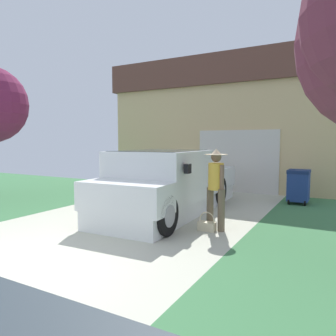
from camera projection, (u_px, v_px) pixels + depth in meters
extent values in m
cube|color=#B8B9A3|center=(157.00, 213.00, 8.36)|extent=(5.20, 9.00, 0.06)
cube|color=white|center=(173.00, 202.00, 8.53)|extent=(1.98, 5.46, 0.42)
cube|color=white|center=(160.00, 175.00, 7.79)|extent=(2.01, 2.32, 1.20)
cube|color=#1E2833|center=(160.00, 161.00, 7.76)|extent=(1.78, 2.14, 0.50)
cube|color=white|center=(125.00, 197.00, 6.44)|extent=(1.96, 0.89, 0.60)
cube|color=black|center=(195.00, 186.00, 9.87)|extent=(2.02, 2.40, 0.06)
cube|color=white|center=(224.00, 179.00, 9.43)|extent=(0.15, 2.33, 0.60)
cube|color=white|center=(168.00, 176.00, 10.27)|extent=(0.15, 2.33, 0.60)
cube|color=white|center=(207.00, 174.00, 10.86)|extent=(1.93, 0.13, 0.60)
cube|color=black|center=(188.00, 169.00, 6.59)|extent=(0.11, 0.18, 0.20)
cylinder|color=black|center=(164.00, 215.00, 6.21)|extent=(0.29, 0.81, 0.80)
cylinder|color=#9E9EA3|center=(164.00, 215.00, 6.21)|extent=(0.30, 0.45, 0.44)
cylinder|color=black|center=(96.00, 208.00, 6.95)|extent=(0.29, 0.81, 0.80)
cylinder|color=#9E9EA3|center=(96.00, 208.00, 6.95)|extent=(0.30, 0.45, 0.44)
cylinder|color=black|center=(218.00, 191.00, 9.30)|extent=(0.29, 0.81, 0.80)
cylinder|color=#9E9EA3|center=(218.00, 191.00, 9.30)|extent=(0.30, 0.45, 0.44)
cylinder|color=black|center=(167.00, 187.00, 10.04)|extent=(0.29, 0.81, 0.80)
cylinder|color=#9E9EA3|center=(167.00, 187.00, 10.04)|extent=(0.30, 0.45, 0.44)
cylinder|color=brown|center=(221.00, 210.00, 6.51)|extent=(0.15, 0.15, 0.87)
cylinder|color=brown|center=(210.00, 207.00, 6.81)|extent=(0.15, 0.15, 0.87)
cylinder|color=gold|center=(216.00, 176.00, 6.60)|extent=(0.32, 0.32, 0.56)
cylinder|color=brown|center=(222.00, 181.00, 6.45)|extent=(0.09, 0.09, 0.66)
cylinder|color=brown|center=(210.00, 179.00, 6.77)|extent=(0.09, 0.09, 0.66)
sphere|color=brown|center=(216.00, 157.00, 6.57)|extent=(0.22, 0.22, 0.22)
cylinder|color=#D1B78E|center=(216.00, 155.00, 6.56)|extent=(0.47, 0.47, 0.01)
cone|color=#D1B78E|center=(216.00, 152.00, 6.56)|extent=(0.23, 0.23, 0.12)
cube|color=beige|center=(207.00, 226.00, 6.57)|extent=(0.35, 0.19, 0.19)
torus|color=beige|center=(207.00, 220.00, 6.55)|extent=(0.32, 0.02, 0.32)
cube|color=#D7BA83|center=(236.00, 139.00, 14.91)|extent=(8.69, 6.75, 3.94)
cube|color=brown|center=(237.00, 84.00, 14.70)|extent=(9.04, 7.02, 1.13)
cube|color=silver|center=(237.00, 161.00, 11.50)|extent=(2.93, 0.06, 2.25)
cube|color=navy|center=(298.00, 187.00, 9.42)|extent=(0.58, 0.68, 0.82)
cube|color=navy|center=(299.00, 172.00, 9.38)|extent=(0.60, 0.71, 0.10)
cylinder|color=black|center=(289.00, 201.00, 9.32)|extent=(0.05, 0.18, 0.18)
cylinder|color=black|center=(305.00, 203.00, 9.11)|extent=(0.05, 0.18, 0.18)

